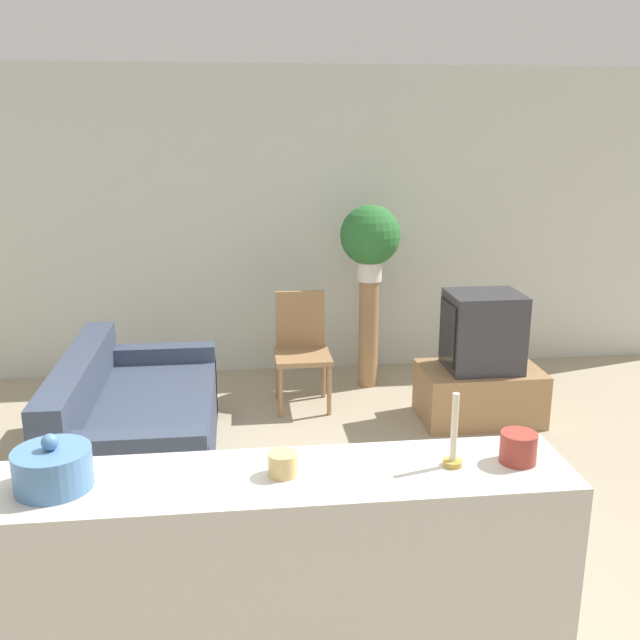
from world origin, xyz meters
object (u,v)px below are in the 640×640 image
at_px(wooden_chair, 302,345).
at_px(potted_plant, 370,237).
at_px(couch, 136,427).
at_px(television, 482,331).
at_px(decorative_bowl, 53,468).

height_order(wooden_chair, potted_plant, potted_plant).
relative_size(couch, television, 2.96).
bearing_deg(couch, television, 11.46).
xyz_separation_m(couch, decorative_bowl, (0.08, -2.21, 0.83)).
relative_size(couch, decorative_bowl, 6.76).
xyz_separation_m(television, decorative_bowl, (-2.44, -2.72, 0.41)).
bearing_deg(potted_plant, couch, -143.30).
bearing_deg(television, couch, -168.54).
height_order(television, wooden_chair, television).
bearing_deg(couch, decorative_bowl, -88.05).
height_order(couch, decorative_bowl, decorative_bowl).
height_order(couch, television, television).
xyz_separation_m(wooden_chair, potted_plant, (0.61, 0.36, 0.80)).
distance_m(wooden_chair, decorative_bowl, 3.44).
relative_size(wooden_chair, potted_plant, 1.43).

